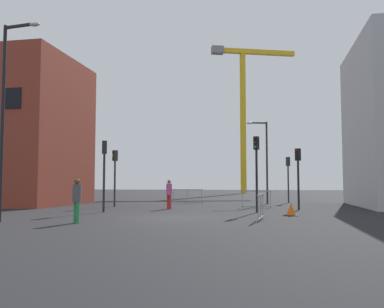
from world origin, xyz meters
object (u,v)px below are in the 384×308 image
(streetlamp_tall, at_px, (7,106))
(traffic_light_verge, at_px, (288,172))
(traffic_cone_striped, at_px, (291,210))
(traffic_light_corner, at_px, (256,161))
(pedestrian_waiting, at_px, (169,192))
(streetlamp_short, at_px, (264,155))
(traffic_light_near, at_px, (104,164))
(traffic_light_island, at_px, (298,168))
(pedestrian_walking, at_px, (77,197))
(traffic_light_far, at_px, (115,168))
(construction_crane, at_px, (244,99))

(streetlamp_tall, distance_m, traffic_light_verge, 22.27)
(streetlamp_tall, relative_size, traffic_cone_striped, 12.99)
(traffic_light_corner, height_order, pedestrian_waiting, traffic_light_corner)
(streetlamp_short, xyz_separation_m, traffic_light_near, (-8.40, -10.23, -1.08))
(traffic_light_near, bearing_deg, traffic_light_island, 19.48)
(traffic_cone_striped, bearing_deg, pedestrian_walking, -147.90)
(traffic_light_verge, xyz_separation_m, pedestrian_walking, (-8.83, -18.49, -1.45))
(traffic_light_corner, bearing_deg, pedestrian_walking, -133.24)
(traffic_light_far, height_order, traffic_cone_striped, traffic_light_far)
(construction_crane, bearing_deg, traffic_light_corner, -85.77)
(pedestrian_walking, height_order, pedestrian_waiting, pedestrian_waiting)
(construction_crane, relative_size, traffic_light_verge, 6.20)
(construction_crane, height_order, traffic_light_far, construction_crane)
(streetlamp_tall, distance_m, traffic_light_corner, 12.34)
(construction_crane, bearing_deg, traffic_light_island, -82.08)
(streetlamp_short, bearing_deg, pedestrian_waiting, -128.12)
(pedestrian_walking, relative_size, pedestrian_waiting, 0.98)
(traffic_light_near, relative_size, pedestrian_waiting, 2.19)
(traffic_cone_striped, bearing_deg, streetlamp_short, 97.02)
(streetlamp_short, distance_m, pedestrian_waiting, 9.39)
(construction_crane, xyz_separation_m, pedestrian_walking, (-3.68, -48.08, -13.36))
(traffic_light_near, height_order, pedestrian_waiting, traffic_light_near)
(traffic_light_near, distance_m, pedestrian_waiting, 4.52)
(streetlamp_short, height_order, traffic_light_island, streetlamp_short)
(traffic_light_corner, bearing_deg, construction_crane, 94.23)
(traffic_light_corner, relative_size, pedestrian_waiting, 2.30)
(traffic_cone_striped, bearing_deg, traffic_light_verge, 88.00)
(traffic_light_near, bearing_deg, traffic_light_far, 104.56)
(construction_crane, bearing_deg, pedestrian_waiting, -93.27)
(traffic_light_far, distance_m, traffic_light_corner, 10.08)
(construction_crane, relative_size, traffic_light_island, 6.30)
(traffic_light_verge, bearing_deg, traffic_light_island, -88.79)
(construction_crane, bearing_deg, streetlamp_tall, -97.82)
(streetlamp_tall, xyz_separation_m, traffic_cone_striped, (11.33, 5.53, -4.34))
(streetlamp_tall, xyz_separation_m, traffic_light_near, (1.58, 6.30, -2.04))
(traffic_light_far, distance_m, traffic_cone_striped, 12.57)
(streetlamp_short, height_order, traffic_light_near, streetlamp_short)
(pedestrian_walking, bearing_deg, traffic_light_near, 102.99)
(streetlamp_short, bearing_deg, traffic_cone_striped, -82.98)
(construction_crane, height_order, traffic_light_island, construction_crane)
(traffic_light_verge, bearing_deg, pedestrian_walking, -115.53)
(traffic_light_far, bearing_deg, streetlamp_short, 29.09)
(construction_crane, distance_m, streetlamp_short, 33.74)
(traffic_light_near, height_order, traffic_light_corner, traffic_light_corner)
(traffic_light_far, relative_size, pedestrian_waiting, 2.13)
(streetlamp_tall, height_order, traffic_light_corner, streetlamp_tall)
(traffic_light_verge, bearing_deg, streetlamp_tall, -122.15)
(traffic_light_island, height_order, traffic_light_verge, traffic_light_verge)
(traffic_light_far, relative_size, traffic_cone_striped, 6.06)
(traffic_light_far, height_order, traffic_light_corner, traffic_light_corner)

